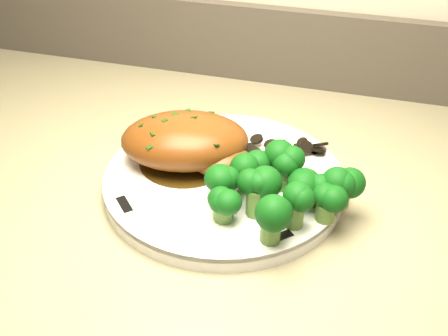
# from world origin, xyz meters

# --- Properties ---
(plate) EXTENTS (0.30, 0.30, 0.02)m
(plate) POSITION_xyz_m (-0.70, 1.69, 0.97)
(plate) COLOR white
(plate) RESTS_ON counter
(rim_accent_0) EXTENTS (0.03, 0.03, 0.00)m
(rim_accent_0) POSITION_xyz_m (-0.61, 1.78, 0.98)
(rim_accent_0) COLOR black
(rim_accent_0) RESTS_ON plate
(rim_accent_1) EXTENTS (0.03, 0.03, 0.00)m
(rim_accent_1) POSITION_xyz_m (-0.78, 1.78, 0.98)
(rim_accent_1) COLOR black
(rim_accent_1) RESTS_ON plate
(rim_accent_2) EXTENTS (0.03, 0.03, 0.00)m
(rim_accent_2) POSITION_xyz_m (-0.79, 1.61, 0.98)
(rim_accent_2) COLOR black
(rim_accent_2) RESTS_ON plate
(rim_accent_3) EXTENTS (0.03, 0.03, 0.00)m
(rim_accent_3) POSITION_xyz_m (-0.61, 1.61, 0.98)
(rim_accent_3) COLOR black
(rim_accent_3) RESTS_ON plate
(gravy_pool) EXTENTS (0.11, 0.11, 0.00)m
(gravy_pool) POSITION_xyz_m (-0.75, 1.71, 0.98)
(gravy_pool) COLOR #3A270A
(gravy_pool) RESTS_ON plate
(chicken_breast) EXTENTS (0.18, 0.14, 0.06)m
(chicken_breast) POSITION_xyz_m (-0.74, 1.71, 1.01)
(chicken_breast) COLOR brown
(chicken_breast) RESTS_ON plate
(mushroom_pile) EXTENTS (0.09, 0.06, 0.02)m
(mushroom_pile) POSITION_xyz_m (-0.64, 1.75, 0.99)
(mushroom_pile) COLOR black
(mushroom_pile) RESTS_ON plate
(broccoli_florets) EXTENTS (0.16, 0.12, 0.05)m
(broccoli_florets) POSITION_xyz_m (-0.62, 1.65, 1.01)
(broccoli_florets) COLOR #5E8839
(broccoli_florets) RESTS_ON plate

